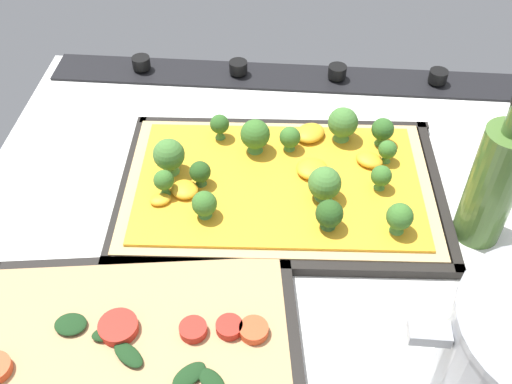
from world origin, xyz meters
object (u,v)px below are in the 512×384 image
(baking_tray_back, at_px, (132,366))
(baking_tray_front, at_px, (281,190))
(veggie_pizza_back, at_px, (129,363))
(oil_bottle, at_px, (494,182))
(broccoli_pizza, at_px, (283,177))

(baking_tray_back, bearing_deg, baking_tray_front, -117.36)
(veggie_pizza_back, bearing_deg, oil_bottle, -150.55)
(baking_tray_front, distance_m, baking_tray_back, 0.29)
(baking_tray_front, relative_size, veggie_pizza_back, 1.24)
(baking_tray_front, bearing_deg, baking_tray_back, 62.64)
(baking_tray_back, height_order, oil_bottle, oil_bottle)
(broccoli_pizza, relative_size, veggie_pizza_back, 1.16)
(oil_bottle, bearing_deg, broccoli_pizza, -13.12)
(baking_tray_back, height_order, veggie_pizza_back, veggie_pizza_back)
(broccoli_pizza, bearing_deg, baking_tray_back, 62.75)
(baking_tray_back, bearing_deg, oil_bottle, -150.46)
(baking_tray_front, distance_m, veggie_pizza_back, 0.29)
(broccoli_pizza, relative_size, oil_bottle, 1.93)
(baking_tray_front, xyz_separation_m, oil_bottle, (-0.23, 0.05, 0.08))
(baking_tray_back, bearing_deg, broccoli_pizza, -117.25)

